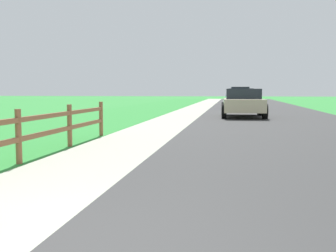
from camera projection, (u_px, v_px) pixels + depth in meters
name	position (u px, v px, depth m)	size (l,w,h in m)	color
ground_plane	(208.00, 110.00, 27.66)	(120.00, 120.00, 0.00)	#318C38
road_asphalt	(260.00, 109.00, 29.09)	(7.00, 66.00, 0.01)	#343434
curb_concrete	(168.00, 108.00, 30.08)	(6.00, 66.00, 0.01)	#ABB399
grass_verge	(148.00, 108.00, 30.31)	(5.00, 66.00, 0.00)	#318C38
rail_fence	(18.00, 132.00, 7.35)	(0.11, 9.47, 0.99)	brown
parked_suv_beige	(243.00, 102.00, 20.41)	(2.18, 4.35, 1.38)	#C6B793
parked_car_blue	(240.00, 98.00, 29.65)	(2.33, 4.32, 1.43)	navy
parked_car_black	(240.00, 96.00, 38.08)	(2.12, 4.26, 1.61)	black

